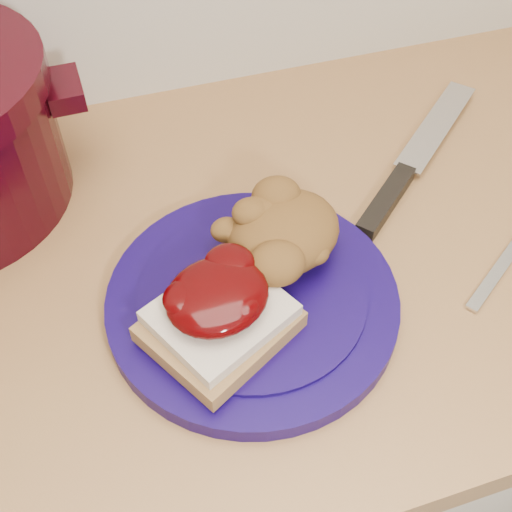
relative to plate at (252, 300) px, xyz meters
name	(u,v)px	position (x,y,z in m)	size (l,w,h in m)	color
base_cabinet	(269,433)	(0.05, 0.08, -0.48)	(4.00, 0.60, 0.86)	beige
plate	(252,300)	(0.00, 0.00, 0.00)	(0.28, 0.28, 0.02)	#100443
sandwich	(219,312)	(-0.04, -0.03, 0.04)	(0.16, 0.15, 0.06)	olive
stuffing_mound	(284,232)	(0.05, 0.04, 0.04)	(0.11, 0.10, 0.06)	brown
chef_knife	(401,179)	(0.21, 0.11, 0.00)	(0.25, 0.22, 0.02)	black
butter_knife	(506,259)	(0.27, -0.03, -0.01)	(0.16, 0.01, 0.00)	silver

